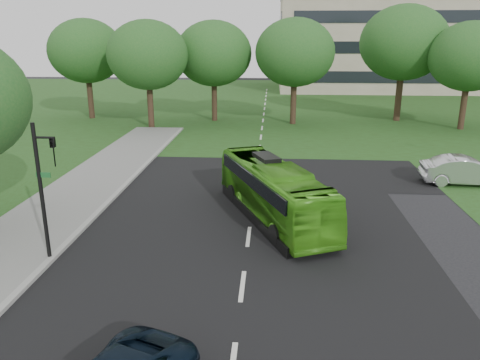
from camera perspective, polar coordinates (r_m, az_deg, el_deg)
The scene contains 12 objects.
ground at distance 17.55m, azimuth 0.71°, elevation -9.58°, with size 160.00×160.00×0.00m, color black.
street_surfaces at distance 39.23m, azimuth 2.04°, elevation 5.50°, with size 120.00×120.00×0.15m.
office_building at distance 80.58m, azimuth 20.27°, elevation 19.34°, with size 40.10×20.10×25.00m.
tree_park_a at distance 42.86m, azimuth -11.19°, elevation 14.71°, with size 7.05×7.05×9.37m.
tree_park_b at distance 45.81m, azimuth -3.23°, elevation 15.13°, with size 7.20×7.20×9.44m.
tree_park_c at distance 44.18m, azimuth 6.72°, elevation 15.17°, with size 7.23×7.23×9.60m.
tree_park_d at distance 48.18m, azimuth 19.35°, elevation 15.50°, with size 8.20×8.20×10.85m.
tree_park_e at distance 45.62m, azimuth 26.26°, elevation 13.34°, with size 6.92×6.92×9.23m.
tree_park_f at distance 49.46m, azimuth -18.25°, elevation 14.70°, with size 7.22×7.22×9.64m.
bus at distance 20.95m, azimuth 4.11°, elevation -1.37°, with size 2.13×9.09×2.53m, color #47A31C.
sedan at distance 28.72m, azimuth 25.79°, elevation 1.02°, with size 1.65×4.74×1.56m, color silver.
traffic_light at distance 17.72m, azimuth -22.74°, elevation -0.26°, with size 0.82×0.22×5.11m.
Camera 1 is at (0.85, -15.67, 7.86)m, focal length 35.00 mm.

